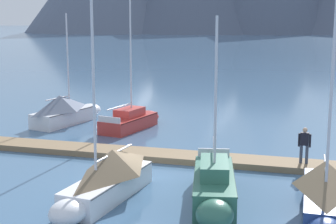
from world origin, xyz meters
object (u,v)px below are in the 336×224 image
object	(u,v)px
sailboat_far_berth	(214,187)
person_on_dock	(304,143)
sailboat_mid_dock_starboard	(106,177)
sailboat_mid_dock_port	(132,120)
sailboat_outer_slip	(325,192)
sailboat_second_berth	(66,110)

from	to	relation	value
sailboat_far_berth	person_on_dock	distance (m)	6.44
sailboat_mid_dock_starboard	sailboat_far_berth	size ratio (longest dim) A/B	1.26
sailboat_mid_dock_port	person_on_dock	world-z (taller)	sailboat_mid_dock_port
sailboat_outer_slip	sailboat_second_berth	bearing A→B (deg)	143.21
sailboat_second_berth	sailboat_outer_slip	xyz separation A→B (m)	(16.27, -12.17, 0.01)
sailboat_mid_dock_starboard	sailboat_outer_slip	world-z (taller)	sailboat_outer_slip
sailboat_mid_dock_starboard	sailboat_far_berth	xyz separation A→B (m)	(4.11, 0.63, -0.23)
sailboat_second_berth	sailboat_mid_dock_starboard	world-z (taller)	sailboat_mid_dock_starboard
sailboat_far_berth	sailboat_mid_dock_starboard	bearing A→B (deg)	-171.22
sailboat_far_berth	sailboat_outer_slip	distance (m)	3.99
sailboat_second_berth	sailboat_mid_dock_starboard	xyz separation A→B (m)	(8.19, -12.68, -0.01)
sailboat_second_berth	sailboat_mid_dock_port	distance (m)	4.76
sailboat_mid_dock_starboard	person_on_dock	bearing A→B (deg)	40.57
sailboat_outer_slip	sailboat_far_berth	bearing A→B (deg)	178.23
sailboat_far_berth	person_on_dock	xyz separation A→B (m)	(3.16, 5.58, 0.59)
sailboat_mid_dock_starboard	person_on_dock	size ratio (longest dim) A/B	5.24
sailboat_mid_dock_port	sailboat_second_berth	bearing A→B (deg)	177.03
sailboat_mid_dock_port	sailboat_far_berth	xyz separation A→B (m)	(7.56, -11.80, 0.11)
sailboat_mid_dock_port	sailboat_mid_dock_starboard	distance (m)	12.91
sailboat_second_berth	sailboat_outer_slip	distance (m)	20.32
sailboat_second_berth	sailboat_outer_slip	world-z (taller)	sailboat_outer_slip
sailboat_second_berth	sailboat_mid_dock_starboard	size ratio (longest dim) A/B	0.82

